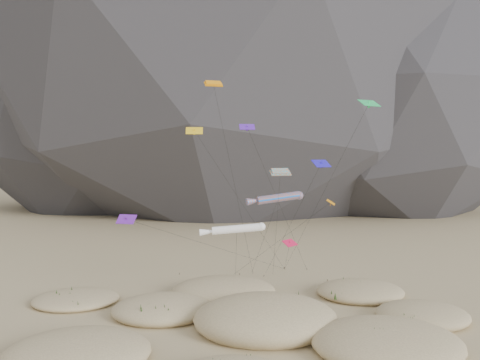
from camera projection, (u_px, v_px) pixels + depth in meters
name	position (u px, v px, depth m)	size (l,w,h in m)	color
ground	(257.00, 338.00, 46.94)	(500.00, 500.00, 0.00)	#CCB789
dunes	(253.00, 320.00, 50.03)	(50.84, 35.11, 4.50)	#CCB789
dune_grass	(241.00, 315.00, 51.21)	(41.93, 26.54, 1.50)	black
kite_stakes	(255.00, 275.00, 70.98)	(21.80, 7.67, 0.30)	#3F2D1E
rainbow_tube_kite	(277.00, 198.00, 59.48)	(7.61, 14.36, 13.75)	#DB5A17
white_tube_kite	(234.00, 229.00, 52.87)	(7.49, 14.29, 10.74)	white
orange_parafoil	(214.00, 88.00, 57.49)	(7.41, 13.81, 27.56)	orange
multi_parafoil	(280.00, 174.00, 55.35)	(2.65, 16.21, 16.85)	#FF571A
delta_kites	(272.00, 170.00, 57.70)	(33.03, 20.70, 25.31)	orange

